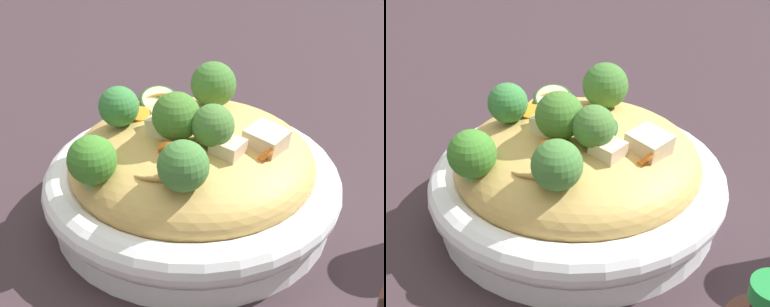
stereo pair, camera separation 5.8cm
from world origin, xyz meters
TOP-DOWN VIEW (x-y plane):
  - ground_plane at (0.00, 0.00)m, footprint 3.00×3.00m
  - serving_bowl at (0.00, 0.00)m, footprint 0.31×0.31m
  - noodle_heap at (-0.00, -0.00)m, footprint 0.25×0.25m
  - broccoli_florets at (0.01, -0.03)m, footprint 0.17×0.21m
  - carrot_coins at (0.03, -0.01)m, footprint 0.14×0.12m
  - zucchini_slices at (-0.03, 0.01)m, footprint 0.15×0.06m
  - chicken_chunks at (0.03, 0.01)m, footprint 0.10×0.12m

SIDE VIEW (x-z plane):
  - ground_plane at x=0.00m, z-range 0.00..0.00m
  - serving_bowl at x=0.00m, z-range 0.00..0.06m
  - noodle_heap at x=0.00m, z-range 0.02..0.11m
  - zucchini_slices at x=-0.03m, z-range 0.09..0.12m
  - carrot_coins at x=0.03m, z-range 0.09..0.12m
  - chicken_chunks at x=0.03m, z-range 0.09..0.12m
  - broccoli_florets at x=0.01m, z-range 0.08..0.16m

